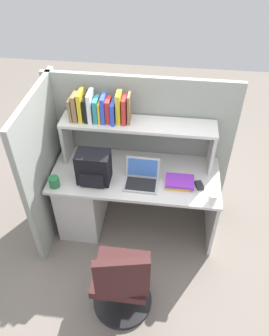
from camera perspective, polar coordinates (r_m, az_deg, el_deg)
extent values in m
plane|color=slate|center=(3.74, 0.10, -9.31)|extent=(8.00, 8.00, 0.00)
cube|color=silver|center=(3.22, 0.11, -1.22)|extent=(1.60, 0.70, 0.03)
cube|color=beige|center=(3.57, -8.73, -4.77)|extent=(0.40, 0.64, 0.70)
cube|color=beige|center=(3.50, 12.97, -6.68)|extent=(0.03, 0.64, 0.70)
cube|color=#939991|center=(3.47, 0.89, 3.73)|extent=(1.84, 0.05, 1.55)
cube|color=#939991|center=(3.33, -14.66, 0.25)|extent=(0.05, 1.06, 1.55)
cube|color=beige|center=(3.36, -11.41, 4.94)|extent=(0.03, 0.28, 0.42)
cube|color=beige|center=(3.24, 12.96, 3.07)|extent=(0.03, 0.28, 0.42)
cube|color=silver|center=(3.10, 0.59, 7.43)|extent=(1.44, 0.28, 0.03)
cube|color=olive|center=(3.15, -10.63, 9.88)|extent=(0.03, 0.15, 0.21)
cube|color=olive|center=(3.12, -9.96, 10.17)|extent=(0.04, 0.15, 0.26)
cube|color=yellow|center=(3.11, -9.01, 10.44)|extent=(0.04, 0.17, 0.28)
cube|color=black|center=(3.10, -8.14, 9.83)|extent=(0.04, 0.14, 0.22)
cube|color=white|center=(3.08, -7.43, 10.31)|extent=(0.04, 0.17, 0.28)
cube|color=teal|center=(3.09, -6.46, 9.82)|extent=(0.04, 0.15, 0.22)
cube|color=yellow|center=(3.09, -5.79, 9.67)|extent=(0.02, 0.17, 0.20)
cube|color=blue|center=(3.07, -5.23, 10.01)|extent=(0.04, 0.16, 0.25)
cube|color=red|center=(3.07, -4.44, 9.76)|extent=(0.04, 0.14, 0.22)
cube|color=blue|center=(3.06, -3.60, 9.44)|extent=(0.03, 0.17, 0.20)
cube|color=yellow|center=(3.04, -2.66, 10.19)|extent=(0.04, 0.14, 0.29)
cube|color=red|center=(3.04, -1.70, 9.78)|extent=(0.04, 0.14, 0.25)
cube|color=olive|center=(3.03, -0.92, 10.04)|extent=(0.02, 0.13, 0.28)
cube|color=#B7BABF|center=(3.09, 1.09, -2.77)|extent=(0.31, 0.23, 0.02)
cube|color=black|center=(3.08, 1.07, -2.76)|extent=(0.28, 0.18, 0.00)
cube|color=#B7BABF|center=(3.10, 1.39, 0.16)|extent=(0.31, 0.07, 0.20)
cube|color=#3F72CC|center=(3.10, 1.38, 0.08)|extent=(0.27, 0.05, 0.16)
cube|color=black|center=(3.07, -6.94, 0.16)|extent=(0.30, 0.20, 0.31)
cube|color=black|center=(3.04, -7.26, -2.12)|extent=(0.22, 0.04, 0.14)
cube|color=#262628|center=(3.13, 10.92, -2.92)|extent=(0.09, 0.12, 0.03)
cylinder|color=white|center=(2.99, 13.08, -5.03)|extent=(0.08, 0.08, 0.09)
cylinder|color=#26723F|center=(3.14, -13.43, -2.31)|extent=(0.10, 0.10, 0.10)
cube|color=yellow|center=(3.11, 7.43, -2.82)|extent=(0.22, 0.14, 0.02)
cube|color=purple|center=(3.11, 7.65, -2.23)|extent=(0.26, 0.18, 0.03)
cylinder|color=black|center=(3.23, -2.01, -21.42)|extent=(0.52, 0.52, 0.04)
cylinder|color=#262628|center=(3.04, -2.11, -19.48)|extent=(0.05, 0.05, 0.41)
cube|color=#3F1E1E|center=(2.86, -2.22, -17.48)|extent=(0.44, 0.44, 0.08)
cube|color=#3F1E1E|center=(2.53, -2.16, -18.30)|extent=(0.40, 0.14, 0.44)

